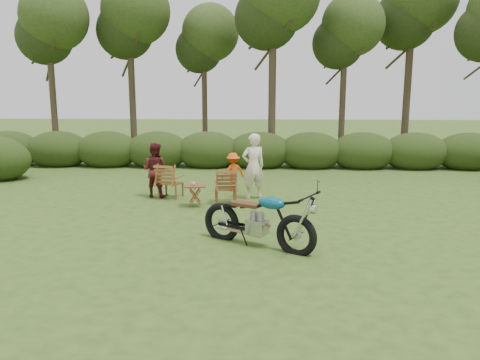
{
  "coord_description": "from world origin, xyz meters",
  "views": [
    {
      "loc": [
        0.11,
        -9.13,
        2.95
      ],
      "look_at": [
        -0.39,
        1.56,
        0.9
      ],
      "focal_mm": 35.0,
      "sensor_mm": 36.0,
      "label": 1
    }
  ],
  "objects_px": {
    "motorcycle": "(257,245)",
    "adult_a": "(253,198)",
    "side_table": "(195,196)",
    "adult_b": "(156,196)",
    "lawn_chair_right": "(226,202)",
    "cup": "(193,184)",
    "lawn_chair_left": "(171,197)",
    "child": "(233,191)"
  },
  "relations": [
    {
      "from": "lawn_chair_right",
      "to": "adult_a",
      "type": "relative_size",
      "value": 0.5
    },
    {
      "from": "motorcycle",
      "to": "adult_a",
      "type": "distance_m",
      "value": 4.04
    },
    {
      "from": "adult_b",
      "to": "child",
      "type": "relative_size",
      "value": 1.34
    },
    {
      "from": "motorcycle",
      "to": "lawn_chair_left",
      "type": "xyz_separation_m",
      "value": [
        -2.47,
        4.07,
        0.0
      ]
    },
    {
      "from": "lawn_chair_right",
      "to": "adult_a",
      "type": "xyz_separation_m",
      "value": [
        0.73,
        0.48,
        0.0
      ]
    },
    {
      "from": "adult_b",
      "to": "adult_a",
      "type": "bearing_deg",
      "value": -166.29
    },
    {
      "from": "adult_a",
      "to": "side_table",
      "type": "bearing_deg",
      "value": 11.6
    },
    {
      "from": "motorcycle",
      "to": "child",
      "type": "bearing_deg",
      "value": 128.67
    },
    {
      "from": "lawn_chair_right",
      "to": "cup",
      "type": "relative_size",
      "value": 8.32
    },
    {
      "from": "motorcycle",
      "to": "lawn_chair_right",
      "type": "bearing_deg",
      "value": 133.88
    },
    {
      "from": "cup",
      "to": "adult_a",
      "type": "xyz_separation_m",
      "value": [
        1.52,
        1.02,
        -0.61
      ]
    },
    {
      "from": "lawn_chair_right",
      "to": "side_table",
      "type": "xyz_separation_m",
      "value": [
        -0.75,
        -0.53,
        0.28
      ]
    },
    {
      "from": "cup",
      "to": "adult_a",
      "type": "distance_m",
      "value": 1.93
    },
    {
      "from": "lawn_chair_right",
      "to": "cup",
      "type": "height_order",
      "value": "cup"
    },
    {
      "from": "lawn_chair_left",
      "to": "adult_b",
      "type": "xyz_separation_m",
      "value": [
        -0.45,
        0.07,
        0.0
      ]
    },
    {
      "from": "lawn_chair_right",
      "to": "lawn_chair_left",
      "type": "distance_m",
      "value": 1.66
    },
    {
      "from": "side_table",
      "to": "cup",
      "type": "distance_m",
      "value": 0.33
    },
    {
      "from": "lawn_chair_left",
      "to": "adult_b",
      "type": "bearing_deg",
      "value": 7.21
    },
    {
      "from": "adult_b",
      "to": "lawn_chair_right",
      "type": "bearing_deg",
      "value": 179.91
    },
    {
      "from": "side_table",
      "to": "adult_b",
      "type": "bearing_deg",
      "value": 139.27
    },
    {
      "from": "lawn_chair_left",
      "to": "side_table",
      "type": "distance_m",
      "value": 1.35
    },
    {
      "from": "adult_b",
      "to": "motorcycle",
      "type": "bearing_deg",
      "value": 140.95
    },
    {
      "from": "lawn_chair_right",
      "to": "lawn_chair_left",
      "type": "bearing_deg",
      "value": -27.51
    },
    {
      "from": "side_table",
      "to": "adult_a",
      "type": "distance_m",
      "value": 1.81
    },
    {
      "from": "lawn_chair_right",
      "to": "child",
      "type": "bearing_deg",
      "value": -104.08
    },
    {
      "from": "lawn_chair_left",
      "to": "adult_a",
      "type": "distance_m",
      "value": 2.31
    },
    {
      "from": "lawn_chair_right",
      "to": "cup",
      "type": "xyz_separation_m",
      "value": [
        -0.79,
        -0.54,
        0.61
      ]
    },
    {
      "from": "child",
      "to": "lawn_chair_right",
      "type": "bearing_deg",
      "value": 56.06
    },
    {
      "from": "lawn_chair_left",
      "to": "child",
      "type": "height_order",
      "value": "child"
    },
    {
      "from": "cup",
      "to": "lawn_chair_left",
      "type": "bearing_deg",
      "value": 126.95
    },
    {
      "from": "child",
      "to": "motorcycle",
      "type": "bearing_deg",
      "value": 69.24
    },
    {
      "from": "cup",
      "to": "side_table",
      "type": "bearing_deg",
      "value": 16.81
    },
    {
      "from": "lawn_chair_right",
      "to": "adult_a",
      "type": "height_order",
      "value": "adult_a"
    },
    {
      "from": "lawn_chair_left",
      "to": "cup",
      "type": "xyz_separation_m",
      "value": [
        0.79,
        -1.05,
        0.61
      ]
    },
    {
      "from": "motorcycle",
      "to": "child",
      "type": "xyz_separation_m",
      "value": [
        -0.78,
        5.02,
        0.0
      ]
    },
    {
      "from": "side_table",
      "to": "cup",
      "type": "bearing_deg",
      "value": -163.19
    },
    {
      "from": "adult_a",
      "to": "lawn_chair_left",
      "type": "bearing_deg",
      "value": -23.23
    },
    {
      "from": "motorcycle",
      "to": "adult_a",
      "type": "bearing_deg",
      "value": 122.09
    },
    {
      "from": "lawn_chair_left",
      "to": "adult_a",
      "type": "height_order",
      "value": "adult_a"
    },
    {
      "from": "adult_a",
      "to": "motorcycle",
      "type": "bearing_deg",
      "value": 69.74
    },
    {
      "from": "side_table",
      "to": "child",
      "type": "relative_size",
      "value": 0.49
    },
    {
      "from": "motorcycle",
      "to": "adult_a",
      "type": "height_order",
      "value": "adult_a"
    }
  ]
}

